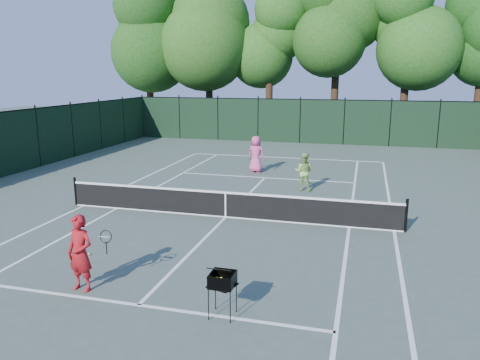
% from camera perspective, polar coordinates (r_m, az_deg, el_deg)
% --- Properties ---
extents(ground, '(90.00, 90.00, 0.00)m').
position_cam_1_polar(ground, '(16.00, -1.76, -4.57)').
color(ground, '#45544A').
rests_on(ground, ground).
extents(sideline_doubles_left, '(0.10, 23.77, 0.01)m').
position_cam_1_polar(sideline_doubles_left, '(18.29, -18.47, -2.98)').
color(sideline_doubles_left, white).
rests_on(sideline_doubles_left, ground).
extents(sideline_doubles_right, '(0.10, 23.77, 0.01)m').
position_cam_1_polar(sideline_doubles_right, '(15.40, 18.28, -5.93)').
color(sideline_doubles_right, white).
rests_on(sideline_doubles_right, ground).
extents(sideline_singles_left, '(0.10, 23.77, 0.01)m').
position_cam_1_polar(sideline_singles_left, '(17.59, -14.73, -3.36)').
color(sideline_singles_left, white).
rests_on(sideline_singles_left, ground).
extents(sideline_singles_right, '(0.10, 23.77, 0.01)m').
position_cam_1_polar(sideline_singles_right, '(15.37, 13.16, -5.64)').
color(sideline_singles_right, white).
rests_on(sideline_singles_right, ground).
extents(baseline_far, '(10.97, 0.10, 0.01)m').
position_cam_1_polar(baseline_far, '(27.28, 5.47, 2.73)').
color(baseline_far, white).
rests_on(baseline_far, ground).
extents(service_line_near, '(8.23, 0.10, 0.01)m').
position_cam_1_polar(service_line_near, '(10.49, -12.25, -14.66)').
color(service_line_near, white).
rests_on(service_line_near, ground).
extents(service_line_far, '(8.23, 0.10, 0.01)m').
position_cam_1_polar(service_line_far, '(21.99, 3.06, 0.29)').
color(service_line_far, white).
rests_on(service_line_far, ground).
extents(center_service_line, '(0.10, 12.80, 0.01)m').
position_cam_1_polar(center_service_line, '(15.99, -1.76, -4.56)').
color(center_service_line, white).
rests_on(center_service_line, ground).
extents(tennis_net, '(11.69, 0.09, 1.06)m').
position_cam_1_polar(tennis_net, '(15.86, -1.77, -2.93)').
color(tennis_net, black).
rests_on(tennis_net, ground).
extents(fence_far, '(24.00, 0.05, 3.00)m').
position_cam_1_polar(fence_far, '(33.06, 7.33, 7.08)').
color(fence_far, black).
rests_on(fence_far, ground).
extents(tree_0, '(6.40, 6.40, 13.14)m').
position_cam_1_polar(tree_0, '(40.23, -11.21, 17.48)').
color(tree_0, black).
rests_on(tree_0, ground).
extents(tree_1, '(6.80, 6.80, 13.98)m').
position_cam_1_polar(tree_1, '(38.85, -3.89, 18.64)').
color(tree_1, black).
rests_on(tree_1, ground).
extents(tree_2, '(6.00, 6.00, 12.40)m').
position_cam_1_polar(tree_2, '(37.26, 3.67, 17.40)').
color(tree_2, black).
rests_on(tree_2, ground).
extents(tree_3, '(7.00, 7.00, 14.45)m').
position_cam_1_polar(tree_3, '(37.21, 11.88, 19.15)').
color(tree_3, black).
rests_on(tree_3, ground).
extents(tree_4, '(6.20, 6.20, 12.97)m').
position_cam_1_polar(tree_4, '(36.44, 19.98, 17.44)').
color(tree_4, black).
rests_on(tree_4, ground).
extents(coach, '(0.99, 0.59, 1.76)m').
position_cam_1_polar(coach, '(11.14, -18.88, -8.44)').
color(coach, '#AB131A').
rests_on(coach, ground).
extents(player_pink, '(1.00, 0.77, 1.81)m').
position_cam_1_polar(player_pink, '(23.07, 1.96, 3.18)').
color(player_pink, '#DE4E8D').
rests_on(player_pink, ground).
extents(player_green, '(0.81, 0.65, 1.58)m').
position_cam_1_polar(player_green, '(19.65, 7.77, 1.01)').
color(player_green, '#96C361').
rests_on(player_green, ground).
extents(ball_hopper, '(0.61, 0.61, 0.93)m').
position_cam_1_polar(ball_hopper, '(9.52, -2.15, -12.07)').
color(ball_hopper, black).
rests_on(ball_hopper, ground).
extents(loose_ball_midcourt, '(0.07, 0.07, 0.07)m').
position_cam_1_polar(loose_ball_midcourt, '(13.41, -17.93, -8.58)').
color(loose_ball_midcourt, '#DBF031').
rests_on(loose_ball_midcourt, ground).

